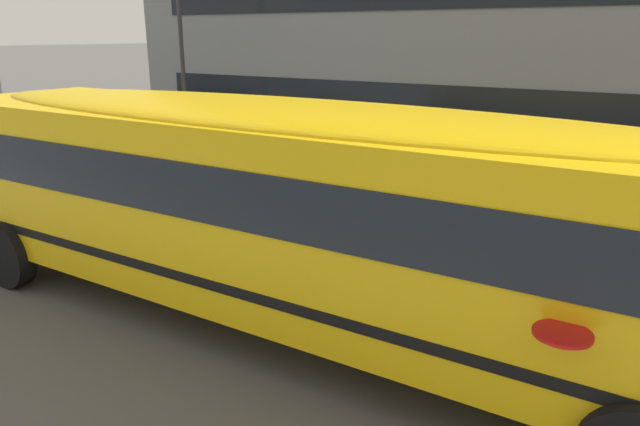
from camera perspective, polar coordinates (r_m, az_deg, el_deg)
ground_plane at (r=10.07m, az=2.82°, el=-5.81°), size 400.00×400.00×0.00m
sidewalk_far at (r=16.33m, az=15.26°, el=2.59°), size 120.00×3.00×0.01m
lane_centreline at (r=10.07m, az=2.82°, el=-5.79°), size 110.00×0.16×0.01m
school_bus at (r=7.66m, az=-1.68°, el=1.36°), size 13.86×3.28×3.09m
parked_car_black_end_of_row at (r=22.54m, az=-24.19°, el=7.74°), size 3.91×1.89×1.64m
street_lamp at (r=20.57m, az=-13.47°, el=17.72°), size 0.44×0.44×6.80m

